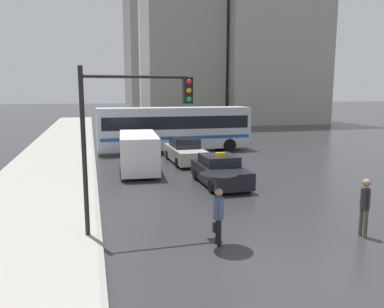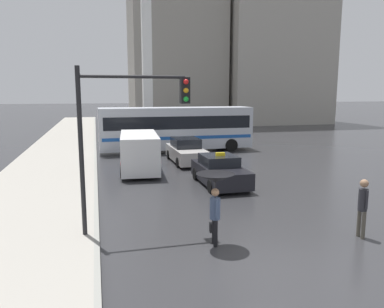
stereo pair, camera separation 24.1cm
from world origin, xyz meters
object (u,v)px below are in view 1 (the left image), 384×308
(pedestrian_with_umbrella, at_px, (219,187))
(traffic_light, at_px, (130,120))
(sedan_red, at_px, (185,151))
(monument_cross, at_px, (143,8))
(ambulance_van, at_px, (139,151))
(pedestrian_man, at_px, (365,203))
(taxi, at_px, (220,171))
(city_bus, at_px, (175,127))

(pedestrian_with_umbrella, relative_size, traffic_light, 0.41)
(sedan_red, relative_size, traffic_light, 0.92)
(sedan_red, distance_m, monument_cross, 18.14)
(ambulance_van, bearing_deg, monument_cross, -94.93)
(traffic_light, distance_m, monument_cross, 27.23)
(pedestrian_with_umbrella, bearing_deg, monument_cross, 1.73)
(sedan_red, distance_m, pedestrian_man, 13.76)
(pedestrian_man, bearing_deg, taxi, -161.91)
(pedestrian_man, height_order, traffic_light, traffic_light)
(city_bus, xyz_separation_m, traffic_light, (-4.94, -16.15, 1.77))
(city_bus, distance_m, monument_cross, 14.01)
(traffic_light, bearing_deg, sedan_red, 68.22)
(city_bus, bearing_deg, traffic_light, -16.98)
(taxi, xyz_separation_m, monument_cross, (-0.68, 20.13, 11.56))
(ambulance_van, height_order, city_bus, city_bus)
(taxi, distance_m, pedestrian_man, 7.73)
(sedan_red, xyz_separation_m, pedestrian_with_umbrella, (-2.29, -13.00, 1.05))
(ambulance_van, bearing_deg, sedan_red, -143.25)
(pedestrian_man, distance_m, monument_cross, 29.87)
(ambulance_van, distance_m, monument_cross, 19.64)
(city_bus, distance_m, traffic_light, 16.98)
(pedestrian_man, relative_size, traffic_light, 0.35)
(sedan_red, distance_m, traffic_light, 12.72)
(ambulance_van, relative_size, city_bus, 0.47)
(ambulance_van, distance_m, traffic_light, 9.89)
(ambulance_van, relative_size, pedestrian_man, 2.89)
(taxi, bearing_deg, pedestrian_man, 105.51)
(taxi, xyz_separation_m, sedan_red, (-0.18, 6.13, 0.04))
(taxi, bearing_deg, city_bus, -90.89)
(traffic_light, bearing_deg, ambulance_van, 81.72)
(taxi, height_order, sedan_red, taxi)
(city_bus, relative_size, monument_cross, 0.53)
(sedan_red, xyz_separation_m, ambulance_van, (-3.21, -2.01, 0.48))
(ambulance_van, bearing_deg, traffic_light, 86.41)
(monument_cross, bearing_deg, taxi, -88.06)
(sedan_red, height_order, traffic_light, traffic_light)
(pedestrian_with_umbrella, height_order, monument_cross, monument_cross)
(ambulance_van, distance_m, pedestrian_with_umbrella, 11.04)
(city_bus, relative_size, pedestrian_man, 6.19)
(pedestrian_with_umbrella, xyz_separation_m, monument_cross, (1.79, 27.01, 10.47))
(taxi, relative_size, city_bus, 0.37)
(city_bus, bearing_deg, ambulance_van, -28.11)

